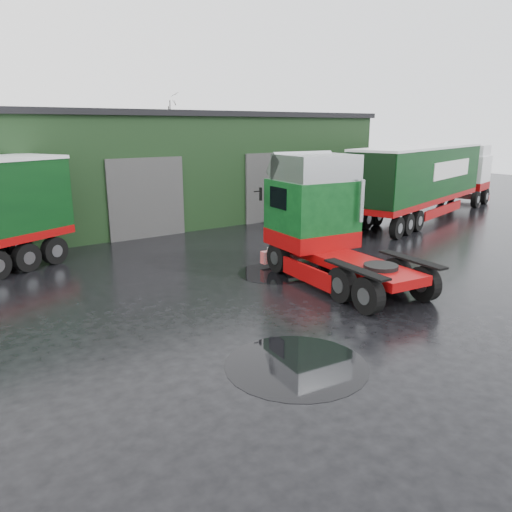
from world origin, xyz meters
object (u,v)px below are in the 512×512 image
(warehouse, at_px, (104,167))
(wash_bucket, at_px, (346,259))
(hero_tractor, at_px, (347,222))
(tree_back_b, at_px, (158,148))
(lorry_right, at_px, (419,184))

(warehouse, height_order, wash_bucket, warehouse)
(wash_bucket, bearing_deg, hero_tractor, -136.24)
(wash_bucket, bearing_deg, tree_back_b, 82.55)
(hero_tractor, height_order, lorry_right, hero_tractor)
(warehouse, bearing_deg, hero_tractor, -81.84)
(lorry_right, xyz_separation_m, wash_bucket, (-10.31, -4.35, -2.05))
(warehouse, distance_m, wash_bucket, 16.33)
(hero_tractor, bearing_deg, tree_back_b, 84.57)
(hero_tractor, distance_m, tree_back_b, 28.03)
(warehouse, bearing_deg, lorry_right, -36.25)
(lorry_right, relative_size, wash_bucket, 47.99)
(warehouse, xyz_separation_m, wash_bucket, (4.69, -15.35, -2.99))
(hero_tractor, bearing_deg, wash_bucket, 49.66)
(warehouse, relative_size, lorry_right, 1.93)
(hero_tractor, distance_m, lorry_right, 14.06)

